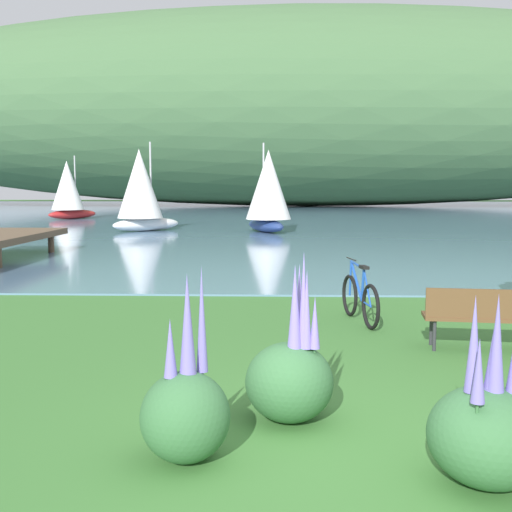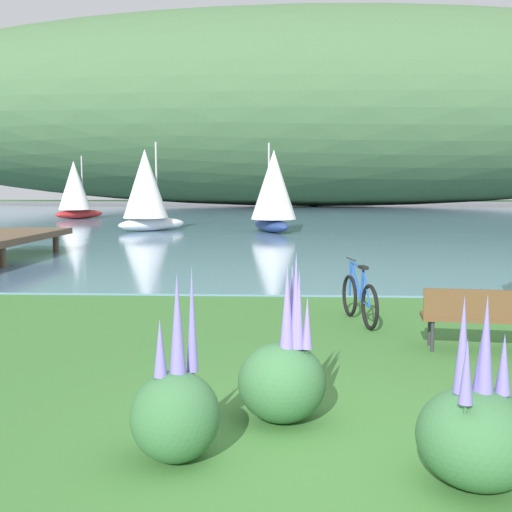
{
  "view_description": "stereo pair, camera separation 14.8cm",
  "coord_description": "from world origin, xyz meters",
  "px_view_note": "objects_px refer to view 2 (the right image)",
  "views": [
    {
      "loc": [
        -0.5,
        -5.06,
        2.23
      ],
      "look_at": [
        -0.86,
        5.97,
        1.0
      ],
      "focal_mm": 43.74,
      "sensor_mm": 36.0,
      "label": 1
    },
    {
      "loc": [
        -0.36,
        -5.05,
        2.23
      ],
      "look_at": [
        -0.86,
        5.97,
        1.0
      ],
      "focal_mm": 43.74,
      "sensor_mm": 36.0,
      "label": 2
    }
  ],
  "objects_px": {
    "bicycle_leaning_near_bench": "(359,299)",
    "sailboat_mid_bay": "(75,189)",
    "sailboat_nearest_to_shore": "(146,189)",
    "sailboat_toward_hillside": "(273,190)",
    "park_bench_near_camera": "(491,314)"
  },
  "relations": [
    {
      "from": "sailboat_nearest_to_shore",
      "to": "sailboat_toward_hillside",
      "type": "xyz_separation_m",
      "value": [
        6.27,
        -0.63,
        -0.05
      ]
    },
    {
      "from": "bicycle_leaning_near_bench",
      "to": "sailboat_nearest_to_shore",
      "type": "height_order",
      "value": "sailboat_nearest_to_shore"
    },
    {
      "from": "bicycle_leaning_near_bench",
      "to": "sailboat_mid_bay",
      "type": "height_order",
      "value": "sailboat_mid_bay"
    },
    {
      "from": "sailboat_nearest_to_shore",
      "to": "sailboat_toward_hillside",
      "type": "relative_size",
      "value": 1.02
    },
    {
      "from": "park_bench_near_camera",
      "to": "sailboat_mid_bay",
      "type": "distance_m",
      "value": 37.52
    },
    {
      "from": "sailboat_mid_bay",
      "to": "park_bench_near_camera",
      "type": "bearing_deg",
      "value": -63.06
    },
    {
      "from": "bicycle_leaning_near_bench",
      "to": "sailboat_nearest_to_shore",
      "type": "relative_size",
      "value": 0.4
    },
    {
      "from": "park_bench_near_camera",
      "to": "bicycle_leaning_near_bench",
      "type": "height_order",
      "value": "bicycle_leaning_near_bench"
    },
    {
      "from": "park_bench_near_camera",
      "to": "sailboat_toward_hillside",
      "type": "bearing_deg",
      "value": 98.78
    },
    {
      "from": "sailboat_nearest_to_shore",
      "to": "sailboat_mid_bay",
      "type": "xyz_separation_m",
      "value": [
        -7.39,
        11.28,
        -0.05
      ]
    },
    {
      "from": "sailboat_toward_hillside",
      "to": "sailboat_mid_bay",
      "type": "bearing_deg",
      "value": 138.94
    },
    {
      "from": "bicycle_leaning_near_bench",
      "to": "sailboat_toward_hillside",
      "type": "distance_m",
      "value": 19.88
    },
    {
      "from": "bicycle_leaning_near_bench",
      "to": "sailboat_nearest_to_shore",
      "type": "distance_m",
      "value": 21.95
    },
    {
      "from": "park_bench_near_camera",
      "to": "sailboat_nearest_to_shore",
      "type": "height_order",
      "value": "sailboat_nearest_to_shore"
    },
    {
      "from": "bicycle_leaning_near_bench",
      "to": "sailboat_nearest_to_shore",
      "type": "bearing_deg",
      "value": 111.56
    }
  ]
}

